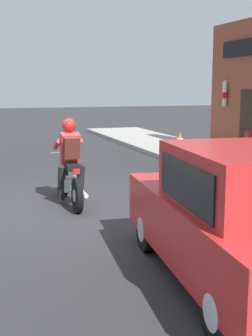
{
  "coord_description": "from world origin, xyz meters",
  "views": [
    {
      "loc": [
        -1.79,
        -8.29,
        2.21
      ],
      "look_at": [
        0.48,
        -1.52,
        0.95
      ],
      "focal_mm": 50.0,
      "sensor_mm": 36.0,
      "label": 1
    }
  ],
  "objects": [
    {
      "name": "fire_hydrant",
      "position": [
        5.34,
        2.57,
        0.57
      ],
      "size": [
        0.36,
        0.24,
        0.88
      ],
      "color": "red",
      "rests_on": "sidewalk_curb"
    },
    {
      "name": "car_hatchback",
      "position": [
        1.0,
        -3.96,
        0.77
      ],
      "size": [
        2.02,
        3.93,
        1.57
      ],
      "color": "black",
      "rests_on": "ground"
    },
    {
      "name": "traffic_cone",
      "position": [
        4.71,
        5.55,
        0.43
      ],
      "size": [
        0.36,
        0.36,
        0.6
      ],
      "color": "black",
      "rests_on": "sidewalk_curb"
    },
    {
      "name": "ground_plane",
      "position": [
        0.0,
        0.0,
        0.0
      ],
      "size": [
        80.0,
        80.0,
        0.0
      ],
      "primitive_type": "plane",
      "color": "#2B2B2D"
    },
    {
      "name": "sidewalk_curb",
      "position": [
        4.95,
        3.0,
        0.07
      ],
      "size": [
        2.6,
        22.0,
        0.14
      ],
      "primitive_type": "cube",
      "color": "#9E9B93",
      "rests_on": "ground"
    },
    {
      "name": "motorcycle_with_rider",
      "position": [
        -0.04,
        0.24,
        0.68
      ],
      "size": [
        0.56,
        2.02,
        1.62
      ],
      "color": "black",
      "rests_on": "ground"
    }
  ]
}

